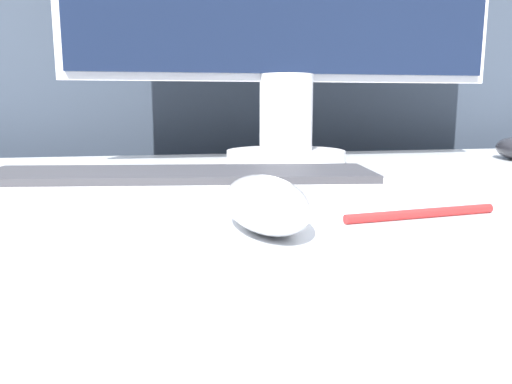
% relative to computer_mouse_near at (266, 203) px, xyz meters
% --- Properties ---
extents(partition_panel, '(5.00, 0.03, 1.21)m').
position_rel_computer_mouse_near_xyz_m(partition_panel, '(0.07, 0.72, -0.13)').
color(partition_panel, '#333D4C').
rests_on(partition_panel, ground_plane).
extents(computer_mouse_near, '(0.07, 0.13, 0.04)m').
position_rel_computer_mouse_near_xyz_m(computer_mouse_near, '(0.00, 0.00, 0.00)').
color(computer_mouse_near, silver).
rests_on(computer_mouse_near, desk).
extents(keyboard, '(0.45, 0.18, 0.02)m').
position_rel_computer_mouse_near_xyz_m(keyboard, '(-0.06, 0.18, -0.01)').
color(keyboard, silver).
rests_on(keyboard, desk).
extents(pen, '(0.14, 0.03, 0.01)m').
position_rel_computer_mouse_near_xyz_m(pen, '(0.14, 0.01, -0.02)').
color(pen, red).
rests_on(pen, desk).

